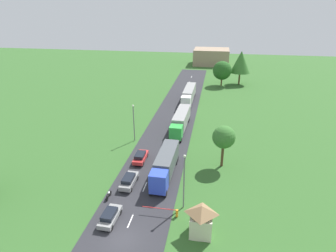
{
  "coord_description": "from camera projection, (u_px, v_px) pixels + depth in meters",
  "views": [
    {
      "loc": [
        9.51,
        -24.44,
        25.04
      ],
      "look_at": [
        0.15,
        29.81,
        1.82
      ],
      "focal_mm": 30.99,
      "sensor_mm": 36.0,
      "label": 1
    }
  ],
  "objects": [
    {
      "name": "car_lead",
      "position": [
        110.0,
        216.0,
        35.82
      ],
      "size": [
        1.87,
        4.3,
        1.51
      ],
      "color": "gray",
      "rests_on": "road"
    },
    {
      "name": "distant_building",
      "position": [
        211.0,
        57.0,
        128.93
      ],
      "size": [
        15.28,
        12.9,
        6.79
      ],
      "primitive_type": "cube",
      "color": "#9E846B",
      "rests_on": "ground"
    },
    {
      "name": "person_lead",
      "position": [
        199.0,
        229.0,
        33.59
      ],
      "size": [
        0.38,
        0.23,
        1.75
      ],
      "color": "red",
      "rests_on": "ground"
    },
    {
      "name": "car_third",
      "position": [
        141.0,
        157.0,
        49.7
      ],
      "size": [
        1.79,
        4.56,
        1.53
      ],
      "color": "red",
      "rests_on": "road"
    },
    {
      "name": "motorcycle_courier",
      "position": [
        109.0,
        195.0,
        40.29
      ],
      "size": [
        0.28,
        1.94,
        0.91
      ],
      "color": "black",
      "rests_on": "road"
    },
    {
      "name": "tree_pine",
      "position": [
        224.0,
        137.0,
        46.58
      ],
      "size": [
        3.73,
        3.73,
        7.17
      ],
      "color": "#513823",
      "rests_on": "ground"
    },
    {
      "name": "lamppost_second",
      "position": [
        134.0,
        121.0,
        55.96
      ],
      "size": [
        0.36,
        0.36,
        7.46
      ],
      "color": "slate",
      "rests_on": "ground"
    },
    {
      "name": "person_third",
      "position": [
        206.0,
        211.0,
        36.69
      ],
      "size": [
        0.38,
        0.23,
        1.73
      ],
      "color": "green",
      "rests_on": "ground"
    },
    {
      "name": "truck_third",
      "position": [
        189.0,
        94.0,
        79.23
      ],
      "size": [
        2.64,
        14.8,
        3.75
      ],
      "color": "white",
      "rests_on": "road"
    },
    {
      "name": "car_second",
      "position": [
        129.0,
        180.0,
        43.01
      ],
      "size": [
        1.86,
        4.63,
        1.56
      ],
      "color": "gray",
      "rests_on": "road"
    },
    {
      "name": "lamppost_lead",
      "position": [
        184.0,
        179.0,
        37.0
      ],
      "size": [
        0.36,
        0.36,
        7.92
      ],
      "color": "slate",
      "rests_on": "ground"
    },
    {
      "name": "tree_oak",
      "position": [
        222.0,
        71.0,
        94.51
      ],
      "size": [
        6.08,
        6.08,
        8.07
      ],
      "color": "#513823",
      "rests_on": "ground"
    },
    {
      "name": "guard_booth",
      "position": [
        201.0,
        220.0,
        33.42
      ],
      "size": [
        2.92,
        2.83,
        4.01
      ],
      "color": "beige",
      "rests_on": "ground"
    },
    {
      "name": "ground_plane",
      "position": [
        123.0,
        239.0,
        33.41
      ],
      "size": [
        280.0,
        280.0,
        0.0
      ],
      "primitive_type": "plane",
      "color": "#336028"
    },
    {
      "name": "tree_maple",
      "position": [
        241.0,
        62.0,
        95.1
      ],
      "size": [
        6.43,
        6.43,
        11.05
      ],
      "color": "#513823",
      "rests_on": "ground"
    },
    {
      "name": "person_second",
      "position": [
        199.0,
        223.0,
        34.62
      ],
      "size": [
        0.38,
        0.22,
        1.65
      ],
      "color": "black",
      "rests_on": "ground"
    },
    {
      "name": "barrier_gate",
      "position": [
        171.0,
        212.0,
        36.83
      ],
      "size": [
        4.64,
        0.28,
        1.05
      ],
      "color": "orange",
      "rests_on": "ground"
    },
    {
      "name": "truck_second",
      "position": [
        181.0,
        120.0,
        61.9
      ],
      "size": [
        2.86,
        13.45,
        3.6
      ],
      "color": "green",
      "rests_on": "road"
    },
    {
      "name": "truck_lead",
      "position": [
        165.0,
        164.0,
        44.97
      ],
      "size": [
        2.71,
        11.66,
        3.62
      ],
      "color": "blue",
      "rests_on": "road"
    },
    {
      "name": "road",
      "position": [
        163.0,
        145.0,
        55.65
      ],
      "size": [
        10.0,
        140.0,
        0.06
      ],
      "primitive_type": "cube",
      "color": "#2B2B30",
      "rests_on": "ground"
    },
    {
      "name": "lane_marking_centre",
      "position": [
        159.0,
        153.0,
        52.59
      ],
      "size": [
        0.16,
        122.44,
        0.01
      ],
      "color": "white",
      "rests_on": "road"
    }
  ]
}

